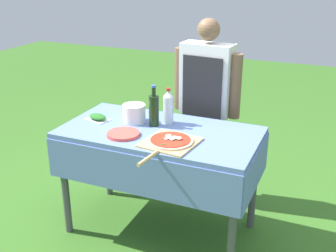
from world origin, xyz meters
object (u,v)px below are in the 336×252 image
at_px(prep_table, 160,145).
at_px(herb_container, 98,117).
at_px(person_cook, 206,97).
at_px(water_bottle, 169,107).
at_px(mixing_tub, 134,113).
at_px(oil_bottle, 154,110).
at_px(plate_stack, 123,134).
at_px(pizza_on_peel, 170,142).

bearing_deg(prep_table, herb_container, 179.76).
relative_size(person_cook, water_bottle, 5.77).
distance_m(herb_container, mixing_tub, 0.28).
distance_m(prep_table, person_cook, 0.64).
relative_size(oil_bottle, water_bottle, 1.13).
relative_size(oil_bottle, plate_stack, 1.32).
relative_size(herb_container, mixing_tub, 1.17).
distance_m(prep_table, herb_container, 0.52).
height_order(pizza_on_peel, plate_stack, pizza_on_peel).
bearing_deg(pizza_on_peel, herb_container, 170.43).
bearing_deg(water_bottle, pizza_on_peel, -65.85).
xyz_separation_m(prep_table, plate_stack, (-0.19, -0.18, 0.12)).
bearing_deg(oil_bottle, person_cook, 68.85).
bearing_deg(prep_table, mixing_tub, 163.03).
xyz_separation_m(person_cook, oil_bottle, (-0.21, -0.53, 0.04)).
xyz_separation_m(person_cook, mixing_tub, (-0.37, -0.53, -0.01)).
height_order(water_bottle, herb_container, water_bottle).
height_order(prep_table, plate_stack, plate_stack).
height_order(oil_bottle, mixing_tub, oil_bottle).
bearing_deg(mixing_tub, pizza_on_peel, -33.67).
distance_m(water_bottle, herb_container, 0.53).
relative_size(prep_table, water_bottle, 5.29).
height_order(prep_table, herb_container, herb_container).
relative_size(pizza_on_peel, water_bottle, 2.12).
relative_size(water_bottle, herb_container, 1.33).
distance_m(oil_bottle, plate_stack, 0.29).
relative_size(prep_table, mixing_tub, 8.23).
distance_m(water_bottle, plate_stack, 0.40).
relative_size(person_cook, oil_bottle, 5.09).
xyz_separation_m(oil_bottle, plate_stack, (-0.11, -0.25, -0.11)).
distance_m(person_cook, herb_container, 0.87).
distance_m(pizza_on_peel, plate_stack, 0.34).
xyz_separation_m(pizza_on_peel, herb_container, (-0.65, 0.19, 0.01)).
distance_m(prep_table, mixing_tub, 0.30).
bearing_deg(oil_bottle, pizza_on_peel, -47.95).
xyz_separation_m(pizza_on_peel, mixing_tub, (-0.39, 0.26, 0.05)).
bearing_deg(herb_container, person_cook, 43.34).
distance_m(mixing_tub, plate_stack, 0.26).
bearing_deg(oil_bottle, prep_table, -41.31).
bearing_deg(herb_container, water_bottle, 16.32).
xyz_separation_m(water_bottle, herb_container, (-0.50, -0.15, -0.10)).
distance_m(person_cook, oil_bottle, 0.57).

